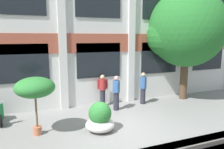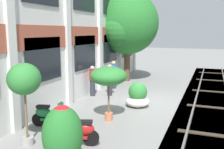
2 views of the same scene
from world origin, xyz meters
The scene contains 13 objects.
ground_plane centered at (0.00, 0.00, 0.00)m, with size 80.00×80.00×0.00m, color gray.
apartment_facade centered at (0.00, 3.36, 3.77)m, with size 17.97×0.64×7.57m.
rail_tracks centered at (0.00, -3.06, -0.13)m, with size 25.61×2.80×0.43m.
broadleaf_tree centered at (4.67, 2.37, 3.72)m, with size 4.27×4.06×5.87m.
potted_plant_stone_basin centered at (-7.06, 0.15, 0.92)m, with size 0.94×0.94×1.69m.
potted_plant_terracotta_small centered at (-6.01, 2.02, 1.91)m, with size 0.96×0.96×2.45m.
potted_plant_tall_urn centered at (-3.15, 0.57, 1.66)m, with size 1.36×1.36×2.05m.
potted_plant_wide_bowl centered at (-1.01, 0.04, 0.46)m, with size 1.07×1.07×1.09m.
scooter_near_curb centered at (-5.54, 0.58, 0.44)m, with size 0.67×1.33×0.98m.
scooter_second_parked centered at (-4.54, 2.28, 0.44)m, with size 0.59×1.36×0.98m.
resident_by_doorway centered at (0.05, 2.75, 0.84)m, with size 0.52×0.34×1.57m.
resident_watching_tracks centered at (2.10, 2.36, 0.87)m, with size 0.34×0.51×1.62m.
resident_near_plants centered at (0.44, 1.95, 0.87)m, with size 0.34×0.52×1.63m.
Camera 2 is at (-11.96, -2.96, 3.34)m, focal length 42.00 mm.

